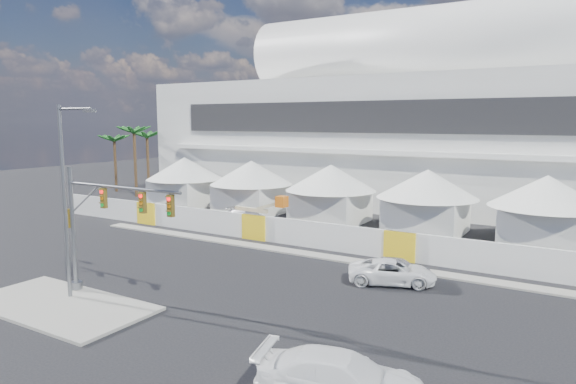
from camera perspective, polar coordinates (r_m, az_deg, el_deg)
The scene contains 13 objects.
ground at distance 26.83m, azimuth -11.05°, elevation -12.79°, with size 160.00×160.00×0.00m, color black.
median_island at distance 29.27m, azimuth -24.07°, elevation -11.41°, with size 10.00×5.00×0.15m, color gray.
stadium at distance 60.55m, azimuth 23.45°, elevation 7.31°, with size 80.00×24.80×21.98m.
tent_row at distance 46.00m, azimuth 9.79°, elevation -0.03°, with size 53.40×8.40×5.40m.
hoarding_fence at distance 35.77m, azimuth 12.36°, elevation -5.88°, with size 70.00×0.25×2.00m, color silver.
palm_cluster at distance 69.69m, azimuth -15.38°, elevation 5.56°, with size 10.60×10.60×8.55m.
sedan_silver at distance 31.67m, azimuth 12.06°, elevation -8.29°, with size 3.98×1.60×1.36m, color silver.
pickup_curb at distance 30.79m, azimuth 11.49°, elevation -8.69°, with size 5.04×2.32×1.40m, color white.
pickup_near at distance 18.35m, azimuth 6.01°, elevation -19.98°, with size 5.88×2.39×1.71m, color white.
lot_car_c at distance 47.81m, azimuth -4.50°, elevation -2.66°, with size 4.53×1.84×1.31m, color silver.
traffic_mast at distance 29.00m, azimuth -20.66°, elevation -3.52°, with size 8.35×0.66×6.81m.
streetlight_median at distance 28.77m, azimuth -23.34°, elevation 0.32°, with size 2.79×0.28×10.09m.
boom_lift at distance 44.90m, azimuth -4.55°, elevation -3.07°, with size 6.45×1.66×3.26m.
Camera 1 is at (17.02, -18.47, 9.43)m, focal length 32.00 mm.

